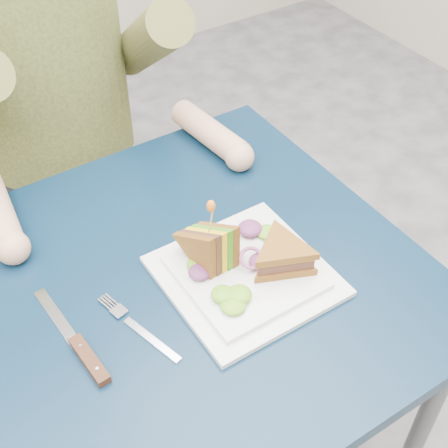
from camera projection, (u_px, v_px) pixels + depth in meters
table at (192, 305)px, 1.10m from camera, size 0.75×0.75×0.73m
chair at (57, 156)px, 1.59m from camera, size 0.42×0.40×0.93m
diner at (43, 38)px, 1.27m from camera, size 0.54×0.59×0.74m
plate at (245, 274)px, 1.04m from camera, size 0.26×0.26×0.02m
sandwich_flat at (282, 256)px, 1.02m from camera, size 0.16×0.16×0.05m
sandwich_upright at (212, 248)px, 1.02m from camera, size 0.08×0.13×0.13m
fork at (140, 329)px, 0.96m from camera, size 0.06×0.18×0.01m
knife at (83, 351)px, 0.93m from camera, size 0.04×0.22×0.02m
toothpick at (211, 219)px, 0.97m from camera, size 0.01×0.01×0.06m
toothpick_frill at (211, 206)px, 0.95m from camera, size 0.01×0.01×0.02m
lettuce_spill at (245, 261)px, 1.03m from camera, size 0.15×0.13×0.02m
onion_ring at (252, 258)px, 1.03m from camera, size 0.04×0.04×0.02m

